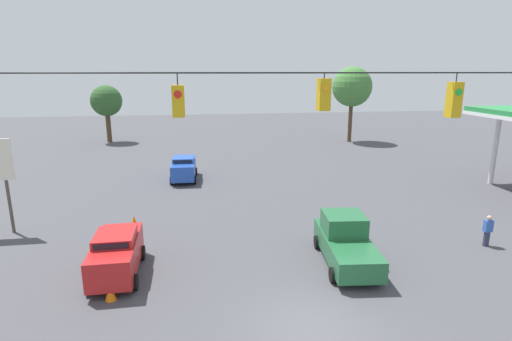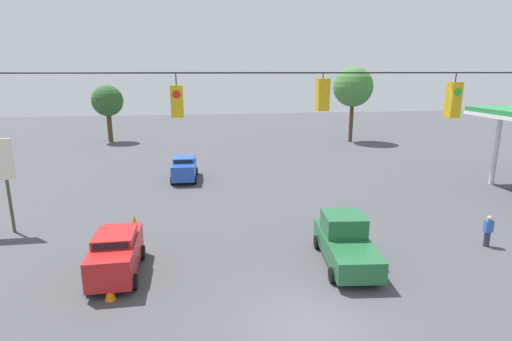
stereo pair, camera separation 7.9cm
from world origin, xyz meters
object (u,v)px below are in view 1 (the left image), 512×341
Objects in this scene: sedan_red_parked_shoulder at (117,253)px; pedestrian at (487,231)px; tree_horizon_right at (352,87)px; traffic_cone_fourth at (134,221)px; tree_horizon_left at (106,101)px; pickup_truck_green_crossing_near at (346,242)px; traffic_cone_third at (128,240)px; traffic_cone_second at (123,262)px; traffic_cone_nearest at (110,292)px; sedan_blue_withflow_far at (184,168)px; overhead_signal_span at (323,171)px.

pedestrian is (-17.50, -0.31, -0.20)m from sedan_red_parked_shoulder.
traffic_cone_fourth is at bearing 48.22° from tree_horizon_right.
pedestrian is 0.18× the size of tree_horizon_right.
tree_horizon_left is at bearing -7.93° from tree_horizon_right.
traffic_cone_fourth is 33.85m from tree_horizon_right.
pickup_truck_green_crossing_near is 10.50m from traffic_cone_third.
traffic_cone_second is 4.89m from traffic_cone_fourth.
tree_horizon_right is at bearing -131.78° from traffic_cone_fourth.
traffic_cone_second is 2.38m from traffic_cone_third.
pickup_truck_green_crossing_near reaches higher than pedestrian.
tree_horizon_left is at bearing -78.06° from traffic_cone_second.
traffic_cone_nearest is 0.43× the size of pedestrian.
pickup_truck_green_crossing_near is at bearing 175.37° from traffic_cone_second.
sedan_blue_withflow_far is 0.63× the size of tree_horizon_left.
tree_horizon_left is (7.14, -33.76, 4.58)m from traffic_cone_second.
tree_horizon_right reaches higher than pedestrian.
traffic_cone_second is at bearing -90.90° from traffic_cone_nearest.
traffic_cone_nearest and traffic_cone_second have the same top height.
pickup_truck_green_crossing_near is 7.58× the size of traffic_cone_third.
pickup_truck_green_crossing_near is 9.96m from sedan_red_parked_shoulder.
sedan_blue_withflow_far is 17.26m from traffic_cone_nearest.
pickup_truck_green_crossing_near is at bearing 116.17° from tree_horizon_left.
sedan_blue_withflow_far is 1.04× the size of sedan_red_parked_shoulder.
pickup_truck_green_crossing_near is at bearing 178.43° from sedan_red_parked_shoulder.
pedestrian reaches higher than traffic_cone_fourth.
pedestrian is (-17.58, 5.11, 0.44)m from traffic_cone_fourth.
overhead_signal_span reaches higher than pedestrian.
traffic_cone_third and traffic_cone_fourth have the same top height.
traffic_cone_fourth is 0.10× the size of tree_horizon_left.
sedan_red_parked_shoulder is at bearing -87.77° from traffic_cone_nearest.
sedan_blue_withflow_far is 6.28× the size of traffic_cone_second.
traffic_cone_second is 34.81m from tree_horizon_left.
traffic_cone_third is at bearing -48.38° from overhead_signal_span.
traffic_cone_nearest is 1.00× the size of traffic_cone_third.
sedan_red_parked_shoulder is (7.14, -5.18, -4.58)m from overhead_signal_span.
traffic_cone_nearest is at bearing 82.21° from sedan_blue_withflow_far.
traffic_cone_nearest is at bearing -24.59° from overhead_signal_span.
traffic_cone_second is 0.43× the size of pedestrian.
overhead_signal_span is at bearing 60.16° from pickup_truck_green_crossing_near.
pickup_truck_green_crossing_near reaches higher than traffic_cone_second.
tree_horizon_right is (-14.94, -35.41, 1.02)m from overhead_signal_span.
sedan_red_parked_shoulder reaches higher than pedestrian.
overhead_signal_span is 34.03× the size of traffic_cone_third.
traffic_cone_second is 1.00× the size of traffic_cone_fourth.
overhead_signal_span reaches higher than traffic_cone_fourth.
traffic_cone_fourth is 0.08× the size of tree_horizon_right.
pickup_truck_green_crossing_near reaches higher than traffic_cone_third.
pickup_truck_green_crossing_near is 7.56m from pedestrian.
traffic_cone_third is (0.11, -4.84, 0.00)m from traffic_cone_nearest.
overhead_signal_span is 4.49× the size of pickup_truck_green_crossing_near.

